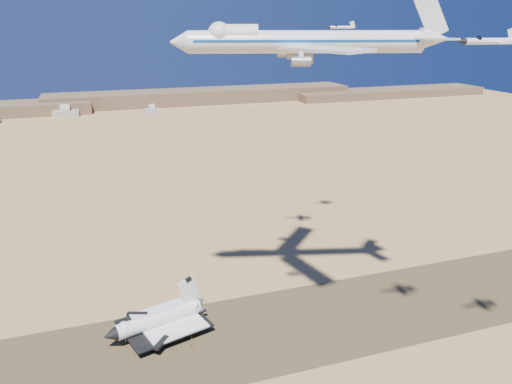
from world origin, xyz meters
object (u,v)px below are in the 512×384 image
object	(u,v)px
crew_b	(182,337)
chase_jet_a	(489,41)
crew_a	(192,338)
shuttle	(158,321)
chase_jet_c	(307,43)
crew_c	(191,345)
chase_jet_d	(341,27)
carrier_747	(298,42)

from	to	relation	value
crew_b	chase_jet_a	distance (m)	132.89
crew_a	chase_jet_a	distance (m)	130.79
shuttle	chase_jet_c	distance (m)	120.77
crew_b	crew_c	size ratio (longest dim) A/B	1.04
crew_a	shuttle	bearing A→B (deg)	59.37
crew_b	chase_jet_a	xyz separation A→B (m)	(68.39, -52.02, 101.37)
crew_a	crew_b	bearing A→B (deg)	71.24
shuttle	chase_jet_c	bearing A→B (deg)	9.05
chase_jet_d	chase_jet_c	bearing A→B (deg)	-139.16
crew_a	chase_jet_d	world-z (taller)	chase_jet_d
chase_jet_d	chase_jet_a	bearing A→B (deg)	-92.00
carrier_747	chase_jet_c	xyz separation A→B (m)	(22.13, 42.13, -2.28)
chase_jet_a	crew_b	bearing A→B (deg)	151.32
crew_b	carrier_747	bearing A→B (deg)	-125.98
chase_jet_a	chase_jet_d	xyz separation A→B (m)	(17.16, 106.18, 2.09)
shuttle	crew_a	world-z (taller)	shuttle
chase_jet_c	shuttle	bearing A→B (deg)	-133.51
shuttle	carrier_747	distance (m)	107.26
shuttle	chase_jet_a	distance (m)	136.34
crew_b	chase_jet_c	bearing A→B (deg)	-89.20
carrier_747	chase_jet_d	distance (m)	73.47
crew_a	chase_jet_c	size ratio (longest dim) A/B	0.10
shuttle	crew_a	xyz separation A→B (m)	(10.25, -8.09, -4.23)
crew_a	chase_jet_c	distance (m)	121.09
carrier_747	shuttle	bearing A→B (deg)	-176.51
crew_c	chase_jet_c	world-z (taller)	chase_jet_c
shuttle	chase_jet_c	xyz separation A→B (m)	(69.39, 32.12, 93.48)
shuttle	chase_jet_d	xyz separation A→B (m)	(92.67, 47.62, 99.34)
chase_jet_a	chase_jet_d	world-z (taller)	chase_jet_d
chase_jet_a	chase_jet_c	xyz separation A→B (m)	(-6.12, 90.68, -3.77)
carrier_747	chase_jet_d	world-z (taller)	carrier_747
chase_jet_c	chase_jet_d	size ratio (longest dim) A/B	1.14
chase_jet_c	chase_jet_d	distance (m)	28.58
carrier_747	crew_c	world-z (taller)	carrier_747
carrier_747	crew_a	world-z (taller)	carrier_747
crew_c	chase_jet_d	xyz separation A→B (m)	(83.37, 59.96, 103.49)
shuttle	chase_jet_d	size ratio (longest dim) A/B	2.79
carrier_747	crew_a	distance (m)	106.64
chase_jet_a	shuttle	bearing A→B (deg)	150.78
carrier_747	chase_jet_c	world-z (taller)	carrier_747
crew_c	crew_b	bearing A→B (deg)	-40.15
crew_b	chase_jet_c	distance (m)	122.06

